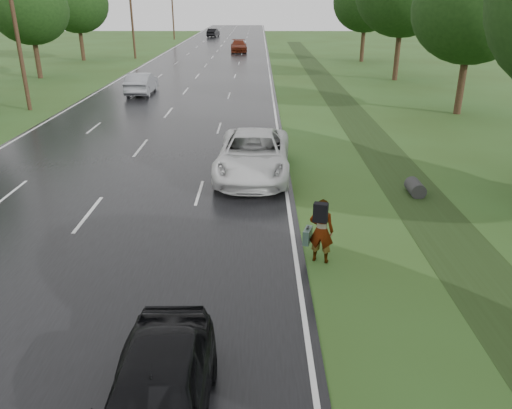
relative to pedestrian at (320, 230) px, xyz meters
The scene contains 18 objects.
road 40.80m from the pedestrian, 100.43° to the left, with size 14.00×180.00×0.04m, color black.
edge_stripe_east 40.13m from the pedestrian, 90.90° to the left, with size 0.12×180.00×0.01m, color silver.
edge_stripe_west 42.54m from the pedestrian, 109.41° to the left, with size 0.12×180.00×0.01m, color silver.
center_line 40.80m from the pedestrian, 100.43° to the left, with size 0.12×180.00×0.01m, color silver.
drainage_ditch 14.45m from the pedestrian, 73.40° to the left, with size 2.20×120.00×0.56m.
utility_pole_mid 26.41m from the pedestrian, 129.50° to the left, with size 1.60×0.26×10.00m.
utility_pole_far 52.96m from the pedestrian, 108.31° to the left, with size 1.60×0.26×10.00m.
utility_pole_distant 81.92m from the pedestrian, 101.69° to the left, with size 1.60×0.26×10.00m.
tree_east_c 22.57m from the pedestrian, 60.49° to the left, with size 7.00×7.00×9.29m.
tree_east_f 48.49m from the pedestrian, 77.88° to the left, with size 7.20×7.20×9.62m.
tree_west_d 40.66m from the pedestrian, 122.32° to the left, with size 6.60×6.60×8.80m.
tree_west_f 53.23m from the pedestrian, 114.75° to the left, with size 7.00×7.00×9.29m.
pedestrian is the anchor object (origin of this frame).
white_pickup 7.42m from the pedestrian, 104.67° to the left, with size 2.85×6.19×1.72m, color white.
dark_sedan 6.82m from the pedestrian, 119.02° to the right, with size 1.76×4.39×1.49m, color black.
silver_sedan 27.90m from the pedestrian, 112.07° to the left, with size 1.67×4.78×1.57m, color gray.
far_car_red 57.89m from the pedestrian, 94.33° to the left, with size 2.13×5.24×1.52m, color maroon.
far_car_dark 86.56m from the pedestrian, 96.75° to the left, with size 1.59×4.55×1.50m, color black.
Camera 1 is at (5.70, -7.28, 6.73)m, focal length 35.00 mm.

